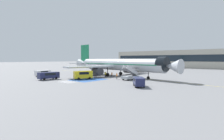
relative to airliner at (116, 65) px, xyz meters
The scene contains 20 objects.
ground_plane 4.13m from the airliner, 31.73° to the right, with size 600.00×600.00×0.00m, color slate.
apron_leadline_yellow 3.73m from the airliner, ahead, with size 0.20×77.82×0.01m, color gold.
apron_stand_patch_blue 13.38m from the airliner, 86.99° to the right, with size 6.82×8.73×0.01m, color #2856A8.
apron_walkway_bar_0 19.13m from the airliner, 95.27° to the right, with size 0.44×3.60×0.01m, color silver.
apron_walkway_bar_1 19.06m from the airliner, 91.61° to the right, with size 0.44×3.60×0.01m, color silver.
apron_walkway_bar_2 19.06m from the airliner, 87.93° to the right, with size 0.44×3.60×0.01m, color silver.
apron_walkway_bar_3 19.14m from the airliner, 84.27° to the right, with size 0.44×3.60×0.01m, color silver.
airliner is the anchor object (origin of this frame).
boarding_stairs_forward 11.23m from the airliner, 31.74° to the right, with size 2.85×5.45×3.94m.
boarding_stairs_aft 8.63m from the airliner, 155.70° to the right, with size 2.85×5.45×3.93m.
fuel_tanker 20.64m from the airliner, 107.31° to the left, with size 10.35×3.92×3.47m.
service_van_0 22.34m from the airliner, 40.13° to the right, with size 4.08×4.44×1.83m.
service_van_1 20.94m from the airliner, 111.86° to the right, with size 2.20×5.55×1.96m.
service_van_2 13.19m from the airliner, 95.69° to the right, with size 3.70×5.25×2.23m.
service_van_3 23.45m from the airliner, 137.02° to the right, with size 2.38×4.72×1.90m.
ground_crew_0 9.36m from the airliner, 50.82° to the right, with size 0.41×0.49×1.70m.
ground_crew_1 6.05m from the airliner, 121.51° to the right, with size 0.45×0.27×1.72m.
ground_crew_2 5.07m from the airliner, 70.20° to the right, with size 0.37×0.48×1.60m.
ground_crew_3 5.19m from the airliner, 101.87° to the right, with size 0.46×0.29×1.60m.
terminal_building 68.15m from the airliner, 92.63° to the left, with size 87.56×12.10×10.88m.
Camera 1 is at (33.24, -43.10, 5.48)m, focal length 28.00 mm.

